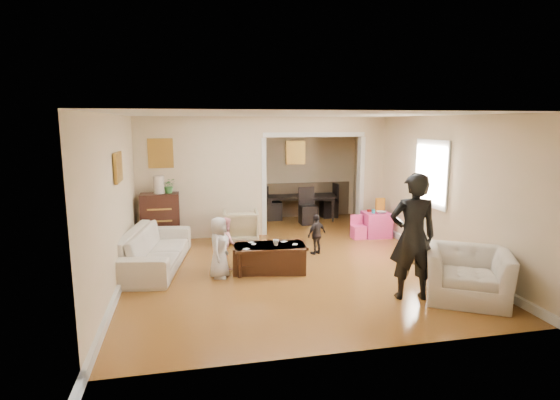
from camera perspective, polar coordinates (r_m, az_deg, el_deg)
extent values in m
plane|color=#A86F2B|center=(8.26, 0.29, -7.43)|extent=(7.00, 7.00, 0.00)
cube|color=beige|center=(9.58, -10.09, 2.81)|extent=(2.75, 0.18, 2.60)
cube|color=beige|center=(10.43, 11.58, 3.34)|extent=(0.55, 0.18, 2.60)
cube|color=beige|center=(9.90, 4.39, 9.70)|extent=(2.22, 0.18, 0.35)
cube|color=white|center=(8.57, 19.06, 3.26)|extent=(0.03, 0.95, 1.10)
cube|color=brown|center=(9.44, -15.21, 5.87)|extent=(0.45, 0.03, 0.55)
cube|color=brown|center=(7.21, -20.23, 4.01)|extent=(0.03, 0.55, 0.40)
cube|color=brown|center=(11.51, 2.04, 6.15)|extent=(0.45, 0.03, 0.55)
imported|color=beige|center=(7.92, -15.96, -6.08)|extent=(1.25, 2.39, 0.67)
imported|color=tan|center=(9.28, -5.14, -3.35)|extent=(0.78, 0.80, 0.68)
imported|color=beige|center=(6.83, 23.07, -8.89)|extent=(1.44, 1.39, 0.72)
cube|color=#361510|center=(9.35, -15.22, -2.37)|extent=(0.77, 0.43, 1.06)
cylinder|color=beige|center=(9.23, -15.42, 1.93)|extent=(0.22, 0.22, 0.36)
imported|color=#367232|center=(9.22, -14.17, 1.81)|extent=(0.27, 0.24, 0.31)
cube|color=#3B1B12|center=(7.49, -1.36, -7.49)|extent=(1.28, 0.80, 0.45)
imported|color=silver|center=(7.38, -0.53, -5.54)|extent=(0.12, 0.12, 0.10)
cube|color=#E83D8F|center=(9.91, 12.36, -3.10)|extent=(0.58, 0.58, 0.53)
cube|color=yellow|center=(9.96, 12.84, -0.60)|extent=(0.20, 0.08, 0.30)
cylinder|color=#29C5D1|center=(9.76, 12.01, -1.45)|extent=(0.08, 0.08, 0.08)
cube|color=red|center=(9.91, 11.50, -1.35)|extent=(0.09, 0.08, 0.05)
imported|color=white|center=(9.76, 12.98, -1.57)|extent=(0.21, 0.21, 0.05)
imported|color=black|center=(11.48, 2.79, -0.87)|extent=(1.94, 1.37, 0.62)
imported|color=black|center=(6.44, 16.81, -4.57)|extent=(0.72, 0.54, 1.81)
imported|color=silver|center=(7.17, -7.88, -6.10)|extent=(0.47, 0.57, 1.00)
imported|color=pink|center=(7.63, -6.98, -5.52)|extent=(0.40, 0.48, 0.89)
imported|color=black|center=(8.39, 4.78, -4.45)|extent=(0.49, 0.39, 0.77)
cube|color=white|center=(7.21, -4.39, -6.34)|extent=(0.13, 0.13, 0.00)
cube|color=white|center=(7.48, -3.41, -5.72)|extent=(0.10, 0.11, 0.00)
cube|color=white|center=(7.59, -3.74, -5.49)|extent=(0.11, 0.11, 0.00)
cube|color=white|center=(7.46, 1.98, -5.75)|extent=(0.12, 0.12, 0.00)
cube|color=white|center=(7.62, 0.50, -5.40)|extent=(0.13, 0.12, 0.00)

